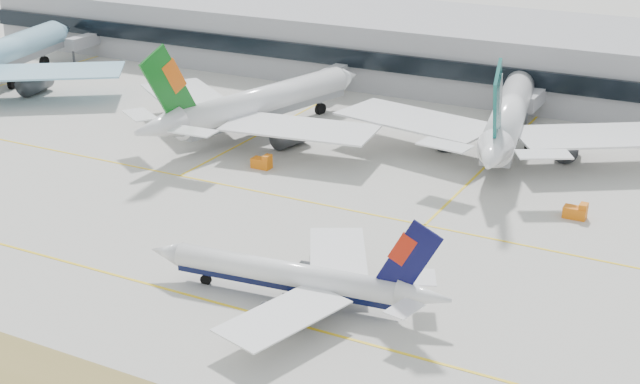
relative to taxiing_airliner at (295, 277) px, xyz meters
The scene contains 7 objects.
ground 8.50m from the taxiing_airliner, behind, with size 3000.00×3000.00×0.00m, color #A5A29B.
taxiing_airliner is the anchor object (origin of this frame).
widebody_eva 69.40m from the taxiing_airliner, 125.62° to the left, with size 59.60×59.44×21.90m.
widebody_cathay 70.09m from the taxiing_airliner, 84.92° to the left, with size 63.86×63.33×23.17m.
terminal 115.03m from the taxiing_airliner, 93.90° to the left, with size 280.00×43.10×15.00m.
gse_b 49.49m from the taxiing_airliner, 126.18° to the left, with size 3.55×2.00×2.60m.
gse_c 50.25m from the taxiing_airliner, 59.66° to the left, with size 3.55×2.00×2.60m.
Camera 1 is at (57.25, -86.77, 54.68)m, focal length 50.00 mm.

